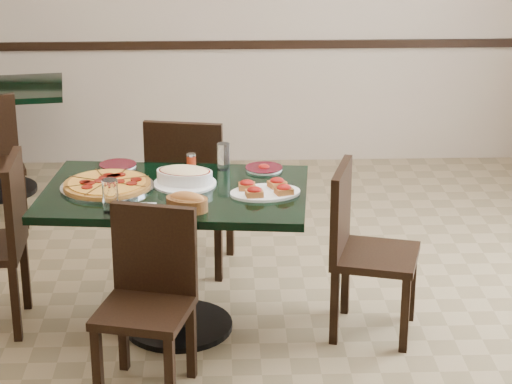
{
  "coord_description": "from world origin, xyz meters",
  "views": [
    {
      "loc": [
        -0.04,
        -4.52,
        2.39
      ],
      "look_at": [
        0.13,
        0.0,
        0.74
      ],
      "focal_mm": 70.0,
      "sensor_mm": 36.0,
      "label": 1
    }
  ],
  "objects_px": {
    "lasagna_casserole": "(185,176)",
    "main_table": "(176,224)",
    "chair_near": "(149,291)",
    "pepperoni_pizza": "(107,184)",
    "bruschetta_platter": "(265,190)",
    "chair_far": "(189,187)",
    "chair_right": "(360,242)",
    "bread_basket": "(187,202)"
  },
  "relations": [
    {
      "from": "lasagna_casserole",
      "to": "main_table",
      "type": "bearing_deg",
      "value": -108.52
    },
    {
      "from": "chair_near",
      "to": "pepperoni_pizza",
      "type": "xyz_separation_m",
      "value": [
        -0.23,
        0.56,
        0.31
      ]
    },
    {
      "from": "chair_near",
      "to": "bruschetta_platter",
      "type": "height_order",
      "value": "chair_near"
    },
    {
      "from": "main_table",
      "to": "chair_far",
      "type": "bearing_deg",
      "value": 92.51
    },
    {
      "from": "chair_right",
      "to": "bread_basket",
      "type": "distance_m",
      "value": 0.92
    },
    {
      "from": "pepperoni_pizza",
      "to": "bruschetta_platter",
      "type": "bearing_deg",
      "value": -8.73
    },
    {
      "from": "chair_far",
      "to": "lasagna_casserole",
      "type": "distance_m",
      "value": 0.69
    },
    {
      "from": "chair_far",
      "to": "lasagna_casserole",
      "type": "xyz_separation_m",
      "value": [
        0.0,
        -0.63,
        0.28
      ]
    },
    {
      "from": "main_table",
      "to": "pepperoni_pizza",
      "type": "distance_m",
      "value": 0.39
    },
    {
      "from": "lasagna_casserole",
      "to": "bread_basket",
      "type": "distance_m",
      "value": 0.35
    },
    {
      "from": "main_table",
      "to": "chair_far",
      "type": "height_order",
      "value": "chair_far"
    },
    {
      "from": "chair_right",
      "to": "bread_basket",
      "type": "xyz_separation_m",
      "value": [
        -0.84,
        -0.23,
        0.31
      ]
    },
    {
      "from": "main_table",
      "to": "pepperoni_pizza",
      "type": "xyz_separation_m",
      "value": [
        -0.33,
        0.04,
        0.2
      ]
    },
    {
      "from": "bread_basket",
      "to": "chair_right",
      "type": "bearing_deg",
      "value": 35.2
    },
    {
      "from": "lasagna_casserole",
      "to": "bruschetta_platter",
      "type": "height_order",
      "value": "lasagna_casserole"
    },
    {
      "from": "lasagna_casserole",
      "to": "bread_basket",
      "type": "relative_size",
      "value": 1.36
    },
    {
      "from": "chair_far",
      "to": "chair_near",
      "type": "bearing_deg",
      "value": 94.06
    },
    {
      "from": "chair_far",
      "to": "lasagna_casserole",
      "type": "bearing_deg",
      "value": 101.17
    },
    {
      "from": "chair_right",
      "to": "pepperoni_pizza",
      "type": "distance_m",
      "value": 1.27
    },
    {
      "from": "bread_basket",
      "to": "bruschetta_platter",
      "type": "relative_size",
      "value": 0.62
    },
    {
      "from": "main_table",
      "to": "chair_right",
      "type": "distance_m",
      "value": 0.91
    },
    {
      "from": "chair_right",
      "to": "bread_basket",
      "type": "bearing_deg",
      "value": 121.45
    },
    {
      "from": "pepperoni_pizza",
      "to": "main_table",
      "type": "bearing_deg",
      "value": -6.42
    },
    {
      "from": "main_table",
      "to": "chair_near",
      "type": "height_order",
      "value": "chair_near"
    },
    {
      "from": "bruschetta_platter",
      "to": "chair_near",
      "type": "bearing_deg",
      "value": -149.55
    },
    {
      "from": "chair_right",
      "to": "chair_far",
      "type": "bearing_deg",
      "value": 65.23
    },
    {
      "from": "main_table",
      "to": "pepperoni_pizza",
      "type": "relative_size",
      "value": 2.96
    },
    {
      "from": "chair_right",
      "to": "pepperoni_pizza",
      "type": "xyz_separation_m",
      "value": [
        -1.24,
        0.08,
        0.29
      ]
    },
    {
      "from": "lasagna_casserole",
      "to": "pepperoni_pizza",
      "type": "bearing_deg",
      "value": -160.41
    },
    {
      "from": "chair_far",
      "to": "chair_near",
      "type": "relative_size",
      "value": 1.1
    },
    {
      "from": "pepperoni_pizza",
      "to": "bread_basket",
      "type": "relative_size",
      "value": 1.96
    },
    {
      "from": "chair_far",
      "to": "pepperoni_pizza",
      "type": "height_order",
      "value": "chair_far"
    },
    {
      "from": "chair_far",
      "to": "pepperoni_pizza",
      "type": "xyz_separation_m",
      "value": [
        -0.37,
        -0.66,
        0.25
      ]
    },
    {
      "from": "chair_far",
      "to": "bread_basket",
      "type": "bearing_deg",
      "value": 102.31
    },
    {
      "from": "chair_far",
      "to": "chair_right",
      "type": "xyz_separation_m",
      "value": [
        0.86,
        -0.74,
        -0.03
      ]
    },
    {
      "from": "pepperoni_pizza",
      "to": "bruschetta_platter",
      "type": "distance_m",
      "value": 0.77
    },
    {
      "from": "chair_right",
      "to": "lasagna_casserole",
      "type": "relative_size",
      "value": 2.72
    },
    {
      "from": "chair_near",
      "to": "bread_basket",
      "type": "xyz_separation_m",
      "value": [
        0.17,
        0.25,
        0.33
      ]
    },
    {
      "from": "bread_basket",
      "to": "main_table",
      "type": "bearing_deg",
      "value": 123.19
    },
    {
      "from": "pepperoni_pizza",
      "to": "chair_right",
      "type": "bearing_deg",
      "value": -3.86
    },
    {
      "from": "bread_basket",
      "to": "bruschetta_platter",
      "type": "distance_m",
      "value": 0.42
    },
    {
      "from": "bread_basket",
      "to": "bruschetta_platter",
      "type": "height_order",
      "value": "bread_basket"
    }
  ]
}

